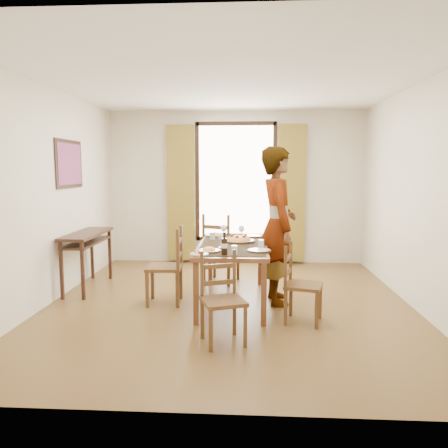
# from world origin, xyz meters

# --- Properties ---
(ground) EXTENTS (5.00, 5.00, 0.00)m
(ground) POSITION_xyz_m (0.00, 0.00, 0.00)
(ground) COLOR #4A3517
(ground) RESTS_ON ground
(room_shell) EXTENTS (4.60, 5.10, 2.74)m
(room_shell) POSITION_xyz_m (-0.00, 0.13, 1.54)
(room_shell) COLOR beige
(room_shell) RESTS_ON ground
(console_table) EXTENTS (0.38, 1.20, 0.80)m
(console_table) POSITION_xyz_m (-2.03, 0.60, 0.68)
(console_table) COLOR #331611
(console_table) RESTS_ON ground
(dining_table) EXTENTS (0.85, 1.82, 0.76)m
(dining_table) POSITION_xyz_m (0.04, 0.09, 0.69)
(dining_table) COLOR brown
(dining_table) RESTS_ON ground
(chair_west) EXTENTS (0.45, 0.45, 0.97)m
(chair_west) POSITION_xyz_m (-0.78, -0.03, 0.45)
(chair_west) COLOR brown
(chair_west) RESTS_ON ground
(chair_north) EXTENTS (0.58, 0.58, 1.03)m
(chair_north) POSITION_xyz_m (-0.18, 1.05, 0.48)
(chair_north) COLOR brown
(chair_north) RESTS_ON ground
(chair_south) EXTENTS (0.50, 0.50, 0.88)m
(chair_south) POSITION_xyz_m (-0.01, -1.22, 0.41)
(chair_south) COLOR brown
(chair_south) RESTS_ON ground
(chair_east) EXTENTS (0.47, 0.47, 0.87)m
(chair_east) POSITION_xyz_m (0.82, -0.61, 0.41)
(chair_east) COLOR brown
(chair_east) RESTS_ON ground
(man) EXTENTS (0.83, 0.65, 1.96)m
(man) POSITION_xyz_m (0.60, 0.11, 0.98)
(man) COLOR gray
(man) RESTS_ON ground
(plate_sw) EXTENTS (0.27, 0.27, 0.05)m
(plate_sw) POSITION_xyz_m (-0.21, -0.48, 0.78)
(plate_sw) COLOR silver
(plate_sw) RESTS_ON dining_table
(plate_se) EXTENTS (0.27, 0.27, 0.05)m
(plate_se) POSITION_xyz_m (0.36, -0.44, 0.78)
(plate_se) COLOR silver
(plate_se) RESTS_ON dining_table
(plate_nw) EXTENTS (0.27, 0.27, 0.05)m
(plate_nw) POSITION_xyz_m (-0.24, 0.66, 0.78)
(plate_nw) COLOR silver
(plate_nw) RESTS_ON dining_table
(plate_ne) EXTENTS (0.27, 0.27, 0.05)m
(plate_ne) POSITION_xyz_m (0.29, 0.64, 0.78)
(plate_ne) COLOR silver
(plate_ne) RESTS_ON dining_table
(pasta_platter) EXTENTS (0.40, 0.40, 0.10)m
(pasta_platter) POSITION_xyz_m (0.11, 0.20, 0.81)
(pasta_platter) COLOR #D94B1B
(pasta_platter) RESTS_ON dining_table
(caprese_plate) EXTENTS (0.20, 0.20, 0.04)m
(caprese_plate) POSITION_xyz_m (-0.29, -0.68, 0.78)
(caprese_plate) COLOR silver
(caprese_plate) RESTS_ON dining_table
(wine_glass_a) EXTENTS (0.08, 0.08, 0.18)m
(wine_glass_a) POSITION_xyz_m (-0.09, -0.23, 0.85)
(wine_glass_a) COLOR white
(wine_glass_a) RESTS_ON dining_table
(wine_glass_b) EXTENTS (0.08, 0.08, 0.18)m
(wine_glass_b) POSITION_xyz_m (0.14, 0.46, 0.85)
(wine_glass_b) COLOR white
(wine_glass_b) RESTS_ON dining_table
(wine_glass_c) EXTENTS (0.08, 0.08, 0.18)m
(wine_glass_c) POSITION_xyz_m (-0.10, 0.50, 0.85)
(wine_glass_c) COLOR white
(wine_glass_c) RESTS_ON dining_table
(tumbler_a) EXTENTS (0.07, 0.07, 0.10)m
(tumbler_a) POSITION_xyz_m (0.39, -0.24, 0.81)
(tumbler_a) COLOR silver
(tumbler_a) RESTS_ON dining_table
(tumbler_b) EXTENTS (0.07, 0.07, 0.10)m
(tumbler_b) POSITION_xyz_m (-0.24, 0.35, 0.81)
(tumbler_b) COLOR silver
(tumbler_b) RESTS_ON dining_table
(tumbler_c) EXTENTS (0.07, 0.07, 0.10)m
(tumbler_c) POSITION_xyz_m (0.08, -0.65, 0.81)
(tumbler_c) COLOR silver
(tumbler_c) RESTS_ON dining_table
(wine_bottle) EXTENTS (0.07, 0.07, 0.25)m
(wine_bottle) POSITION_xyz_m (-0.02, -0.66, 0.88)
(wine_bottle) COLOR black
(wine_bottle) RESTS_ON dining_table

